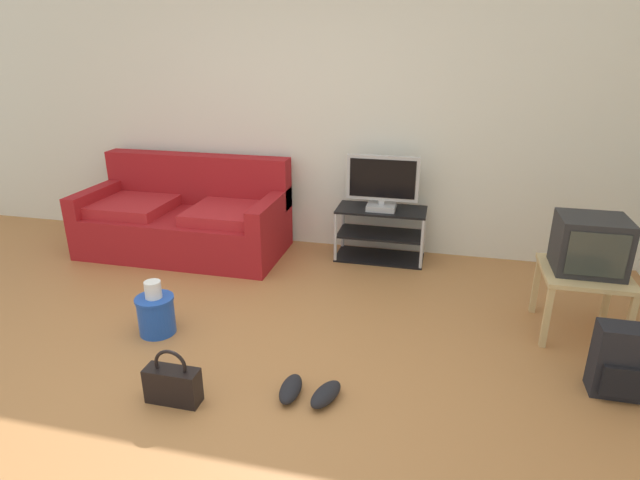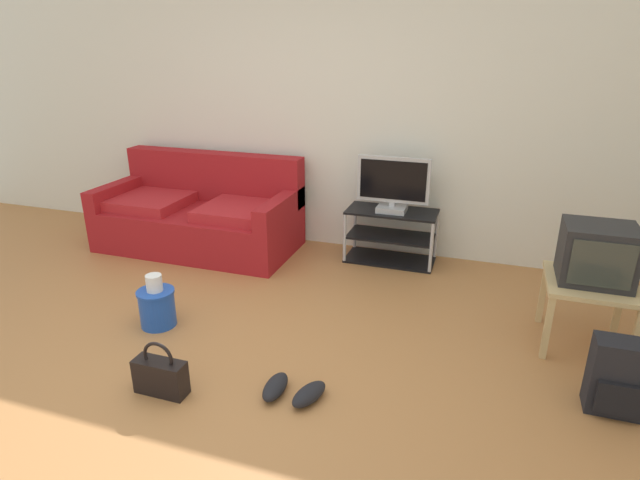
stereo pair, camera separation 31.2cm
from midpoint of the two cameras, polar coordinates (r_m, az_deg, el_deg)
name	(u,v)px [view 1 (the left image)]	position (r m, az deg, el deg)	size (l,w,h in m)	color
ground_plane	(212,384)	(3.31, -14.63, -15.23)	(9.00, 9.80, 0.02)	#B27542
wall_back	(312,106)	(4.99, -2.76, 14.53)	(9.00, 0.10, 2.70)	silver
couch	(186,219)	(5.19, -16.22, 2.23)	(1.89, 0.92, 0.88)	maroon
tv_stand	(380,234)	(4.81, 4.85, 0.66)	(0.81, 0.39, 0.49)	black
flat_tv	(382,183)	(4.64, 4.99, 6.21)	(0.64, 0.22, 0.49)	#B2B2B7
side_table	(584,281)	(3.86, 25.05, -4.13)	(0.55, 0.55, 0.47)	tan
crt_tv	(590,245)	(3.78, 25.60, -0.49)	(0.43, 0.38, 0.37)	#232326
backpack	(621,362)	(3.38, 27.97, -11.84)	(0.29, 0.24, 0.44)	black
handbag	(173,384)	(3.16, -18.79, -14.85)	(0.31, 0.12, 0.34)	black
cleaning_bucket	(156,312)	(3.83, -19.93, -7.51)	(0.26, 0.26, 0.39)	blue
sneakers_pair	(308,392)	(3.07, -4.37, -16.43)	(0.37, 0.29, 0.09)	black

